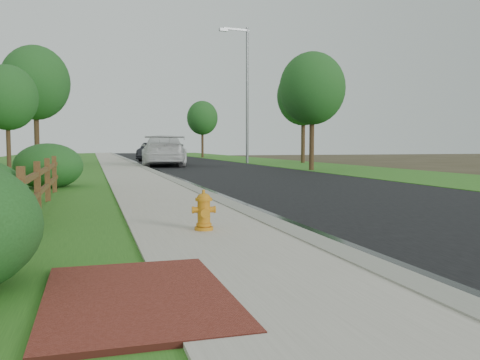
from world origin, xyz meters
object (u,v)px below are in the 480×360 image
object	(u,v)px
fire_hydrant	(204,212)
streetlight	(245,87)
ranch_fence	(43,181)
white_suv	(163,151)
dark_car_mid	(163,154)

from	to	relation	value
fire_hydrant	streetlight	xyz separation A→B (m)	(9.42, 28.82, 5.32)
ranch_fence	streetlight	xyz separation A→B (m)	(12.11, 24.59, 5.09)
ranch_fence	fire_hydrant	distance (m)	5.02
streetlight	white_suv	bearing A→B (deg)	-156.24
ranch_fence	streetlight	distance (m)	27.88
white_suv	dark_car_mid	world-z (taller)	white_suv
ranch_fence	dark_car_mid	bearing A→B (deg)	77.05
ranch_fence	streetlight	size ratio (longest dim) A/B	1.68
fire_hydrant	dark_car_mid	world-z (taller)	dark_car_mid
dark_car_mid	streetlight	bearing A→B (deg)	136.20
white_suv	dark_car_mid	xyz separation A→B (m)	(0.77, 5.98, -0.32)
ranch_fence	fire_hydrant	world-z (taller)	ranch_fence
white_suv	ranch_fence	bearing A→B (deg)	81.64
dark_car_mid	streetlight	world-z (taller)	streetlight
white_suv	fire_hydrant	bearing A→B (deg)	89.70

